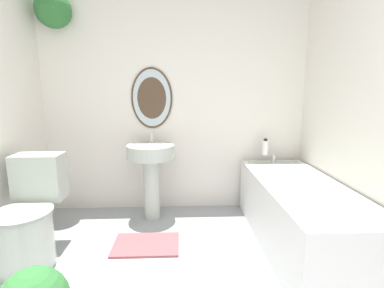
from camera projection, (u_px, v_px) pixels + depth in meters
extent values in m
cube|color=silver|center=(176.00, 101.00, 3.02)|extent=(2.92, 0.06, 2.40)
ellipsoid|color=#4C3828|center=(152.00, 98.00, 2.95)|extent=(0.44, 0.02, 0.64)
ellipsoid|color=silver|center=(152.00, 98.00, 2.95)|extent=(0.40, 0.01, 0.60)
cylinder|color=#9E6042|center=(52.00, 1.00, 2.66)|extent=(0.15, 0.15, 0.09)
sphere|color=#2D6B33|center=(53.00, 10.00, 2.67)|extent=(0.34, 0.34, 0.34)
cylinder|color=#B2BCB2|center=(24.00, 241.00, 2.07)|extent=(0.41, 0.41, 0.42)
cylinder|color=#97A097|center=(21.00, 213.00, 2.03)|extent=(0.44, 0.44, 0.02)
cube|color=#B2BCB2|center=(40.00, 177.00, 2.30)|extent=(0.38, 0.22, 0.38)
cylinder|color=#B2BCB2|center=(152.00, 188.00, 2.86)|extent=(0.16, 0.16, 0.64)
cylinder|color=#B2BCB2|center=(151.00, 151.00, 2.79)|extent=(0.48, 0.48, 0.13)
cylinder|color=silver|center=(152.00, 138.00, 2.90)|extent=(0.02, 0.02, 0.10)
cube|color=silver|center=(299.00, 215.00, 2.35)|extent=(0.66, 1.62, 0.55)
cube|color=#B2BCB2|center=(302.00, 186.00, 2.31)|extent=(0.56, 1.52, 0.04)
cylinder|color=silver|center=(274.00, 159.00, 2.99)|extent=(0.04, 0.04, 0.08)
cylinder|color=white|center=(265.00, 148.00, 3.00)|extent=(0.07, 0.07, 0.15)
cylinder|color=black|center=(265.00, 140.00, 2.98)|extent=(0.04, 0.04, 0.02)
cube|color=#934C51|center=(146.00, 245.00, 2.39)|extent=(0.56, 0.37, 0.02)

